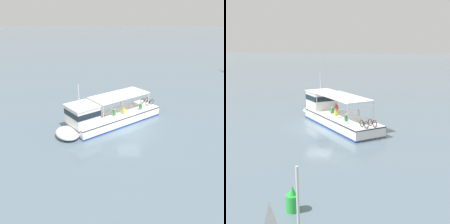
{
  "view_description": "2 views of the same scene",
  "coord_description": "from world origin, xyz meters",
  "views": [
    {
      "loc": [
        23.33,
        -1.02,
        11.71
      ],
      "look_at": [
        -1.62,
        -1.98,
        1.4
      ],
      "focal_mm": 39.06,
      "sensor_mm": 36.0,
      "label": 1
    },
    {
      "loc": [
        -7.67,
        28.96,
        8.52
      ],
      "look_at": [
        -1.62,
        -1.98,
        1.4
      ],
      "focal_mm": 50.23,
      "sensor_mm": 36.0,
      "label": 2
    }
  ],
  "objects": [
    {
      "name": "ferry_main",
      "position": [
        -0.97,
        -2.75,
        1.02
      ],
      "size": [
        10.56,
        11.71,
        5.32
      ],
      "color": "white",
      "rests_on": "ground"
    },
    {
      "name": "ground_plane",
      "position": [
        0.0,
        0.0,
        0.0
      ],
      "size": [
        400.0,
        400.0,
        0.0
      ],
      "primitive_type": "plane",
      "color": "slate"
    }
  ]
}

